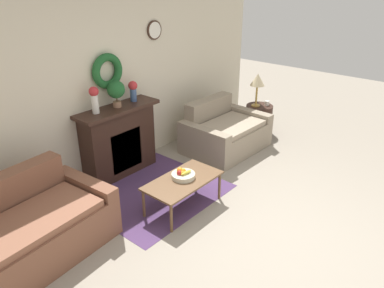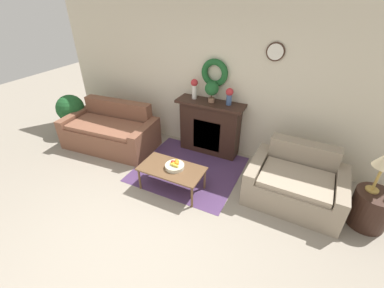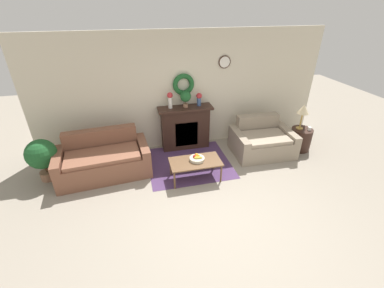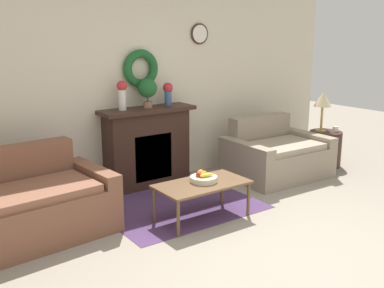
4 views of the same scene
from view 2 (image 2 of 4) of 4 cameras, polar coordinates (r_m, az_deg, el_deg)
The scene contains 13 objects.
ground_plane at distance 3.60m, azimuth -13.24°, elevation -21.52°, with size 16.00×16.00×0.00m, color gray.
floor_rug at distance 4.69m, azimuth -0.77°, elevation -5.55°, with size 1.80×1.65×0.01m.
wall_back at distance 4.81m, azimuth 5.50°, elevation 13.49°, with size 6.80×0.17×2.70m.
fireplace at distance 4.96m, azimuth 3.98°, elevation 3.79°, with size 1.27×0.41×1.05m.
couch_left at distance 5.48m, azimuth -17.52°, elevation 2.64°, with size 1.90×1.09×0.87m.
loveseat_right at distance 4.23m, azimuth 21.94°, elevation -7.99°, with size 1.39×1.04×0.82m.
coffee_table at distance 4.07m, azimuth -4.53°, elevation -5.80°, with size 1.02×0.55×0.41m.
fruit_bowl at distance 4.03m, azimuth -3.85°, elevation -4.79°, with size 0.30×0.30×0.12m.
side_table_by_loveseat at distance 4.32m, azimuth 34.82°, elevation -11.74°, with size 0.49×0.49×0.54m.
vase_on_mantel_left at distance 4.79m, azimuth 0.53°, elevation 12.49°, with size 0.13×0.13×0.37m.
vase_on_mantel_right at distance 4.57m, azimuth 8.30°, elevation 10.69°, with size 0.13×0.13×0.30m.
potted_plant_on_mantel at distance 4.63m, azimuth 4.46°, elevation 12.05°, with size 0.25×0.25×0.38m.
potted_plant_floor_by_couch at distance 6.21m, azimuth -25.33°, elevation 6.89°, with size 0.59×0.59×0.88m.
Camera 2 is at (1.61, -1.54, 2.83)m, focal length 24.00 mm.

